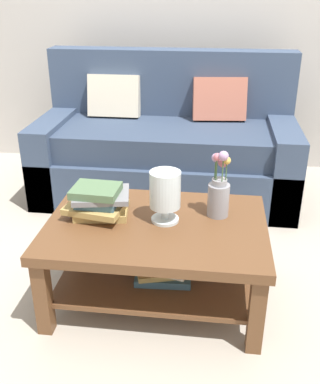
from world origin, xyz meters
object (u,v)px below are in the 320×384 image
Objects in this scene: coffee_table at (157,245)px; flower_pitcher at (219,192)px; couch at (167,147)px; book_stack_main at (98,202)px; glass_hurricane_vase at (165,192)px.

flower_pitcher is (0.30, 0.13, 0.26)m from coffee_table.
coffee_table is at bearing -156.83° from flower_pitcher.
couch is at bearing 94.30° from coffee_table.
glass_hurricane_vase reaches higher than book_stack_main.
couch is 5.40× the size of flower_pitcher.
couch is 1.34m from book_stack_main.
couch is at bearing 81.44° from book_stack_main.
flower_pitcher is at bearing 8.52° from book_stack_main.
coffee_table is (0.10, -1.36, -0.05)m from couch.
flower_pitcher is (0.60, 0.09, 0.05)m from book_stack_main.
book_stack_main reaches higher than coffee_table.
book_stack_main is 1.30× the size of glass_hurricane_vase.
glass_hurricane_vase is at bearing 41.54° from coffee_table.
book_stack_main is 0.35m from glass_hurricane_vase.
book_stack_main is 0.61m from flower_pitcher.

